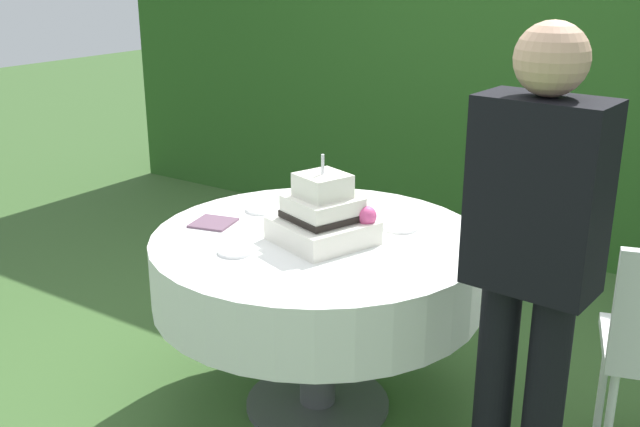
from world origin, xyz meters
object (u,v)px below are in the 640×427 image
wedding_cake (324,217)px  serving_plate_right (262,209)px  standing_person (532,261)px  serving_plate_far (236,251)px  napkin_stack (213,223)px  serving_plate_near (401,228)px  serving_plate_left (306,206)px  cake_table (317,268)px

wedding_cake → serving_plate_right: bearing=159.5°
standing_person → serving_plate_far: bearing=-175.8°
serving_plate_right → napkin_stack: 0.25m
serving_plate_near → napkin_stack: 0.74m
serving_plate_right → napkin_stack: (-0.06, -0.24, -0.00)m
wedding_cake → standing_person: size_ratio=0.25×
serving_plate_left → serving_plate_right: 0.19m
wedding_cake → napkin_stack: size_ratio=2.60×
serving_plate_far → serving_plate_left: size_ratio=0.99×
serving_plate_far → napkin_stack: size_ratio=0.84×
cake_table → serving_plate_left: bearing=132.3°
cake_table → serving_plate_right: (-0.36, 0.12, 0.14)m
cake_table → serving_plate_left: size_ratio=9.73×
serving_plate_far → serving_plate_right: bearing=116.9°
cake_table → serving_plate_far: bearing=-114.9°
serving_plate_left → standing_person: bearing=-23.2°
serving_plate_far → serving_plate_right: (-0.22, 0.43, 0.00)m
wedding_cake → serving_plate_far: size_ratio=3.10×
serving_plate_right → standing_person: size_ratio=0.09×
wedding_cake → cake_table: bearing=145.2°
cake_table → serving_plate_far: 0.37m
serving_plate_left → wedding_cake: bearing=-45.6°
wedding_cake → serving_plate_far: (-0.20, -0.27, -0.09)m
wedding_cake → napkin_stack: (-0.47, -0.09, -0.09)m
serving_plate_left → napkin_stack: serving_plate_left is taller
cake_table → serving_plate_near: bearing=47.2°
cake_table → serving_plate_right: serving_plate_right is taller
serving_plate_near → serving_plate_far: size_ratio=1.01×
cake_table → serving_plate_left: serving_plate_left is taller
wedding_cake → serving_plate_right: wedding_cake is taller
cake_table → napkin_stack: (-0.42, -0.12, 0.14)m
cake_table → napkin_stack: bearing=-163.6°
napkin_stack → serving_plate_far: bearing=-34.1°
napkin_stack → cake_table: bearing=16.4°
wedding_cake → serving_plate_left: (-0.28, 0.29, -0.09)m
cake_table → serving_plate_far: (-0.14, -0.31, 0.14)m
serving_plate_far → napkin_stack: serving_plate_far is taller
serving_plate_far → standing_person: bearing=4.2°
serving_plate_near → serving_plate_left: size_ratio=1.00×
serving_plate_right → napkin_stack: bearing=-103.7°
serving_plate_left → napkin_stack: bearing=-116.6°
serving_plate_far → serving_plate_left: 0.57m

